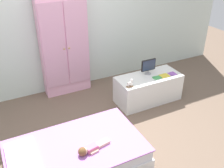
% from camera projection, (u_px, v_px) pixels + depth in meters
% --- Properties ---
extents(ground_plane, '(10.00, 10.00, 0.02)m').
position_uv_depth(ground_plane, '(106.00, 139.00, 3.38)').
color(ground_plane, brown).
extents(back_wall, '(6.40, 0.05, 2.70)m').
position_uv_depth(back_wall, '(61.00, 9.00, 3.94)').
color(back_wall, silver).
rests_on(back_wall, ground_plane).
extents(bed, '(1.51, 0.91, 0.29)m').
position_uv_depth(bed, '(77.00, 156.00, 2.91)').
color(bed, white).
rests_on(bed, ground_plane).
extents(pillow, '(0.32, 0.66, 0.05)m').
position_uv_depth(pillow, '(24.00, 161.00, 2.61)').
color(pillow, silver).
rests_on(pillow, bed).
extents(doll, '(0.39, 0.15, 0.10)m').
position_uv_depth(doll, '(88.00, 149.00, 2.74)').
color(doll, '#D6668E').
rests_on(doll, bed).
extents(wardrobe, '(0.76, 0.26, 1.64)m').
position_uv_depth(wardrobe, '(64.00, 46.00, 4.06)').
color(wardrobe, '#EFADCC').
rests_on(wardrobe, ground_plane).
extents(tv_stand, '(1.03, 0.46, 0.44)m').
position_uv_depth(tv_stand, '(148.00, 88.00, 4.08)').
color(tv_stand, silver).
rests_on(tv_stand, ground_plane).
extents(tv_monitor, '(0.25, 0.10, 0.24)m').
position_uv_depth(tv_monitor, '(149.00, 66.00, 3.98)').
color(tv_monitor, '#99999E').
rests_on(tv_monitor, tv_stand).
extents(rocking_horse_toy, '(0.10, 0.04, 0.12)m').
position_uv_depth(rocking_horse_toy, '(130.00, 83.00, 3.66)').
color(rocking_horse_toy, '#8E6642').
rests_on(rocking_horse_toy, tv_stand).
extents(book_green, '(0.12, 0.09, 0.02)m').
position_uv_depth(book_green, '(157.00, 78.00, 3.92)').
color(book_green, '#429E51').
rests_on(book_green, tv_stand).
extents(book_yellow, '(0.14, 0.11, 0.02)m').
position_uv_depth(book_yellow, '(164.00, 76.00, 3.97)').
color(book_yellow, gold).
rests_on(book_yellow, tv_stand).
extents(book_purple, '(0.11, 0.11, 0.01)m').
position_uv_depth(book_purple, '(172.00, 74.00, 4.03)').
color(book_purple, '#8E51B2').
rests_on(book_purple, tv_stand).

